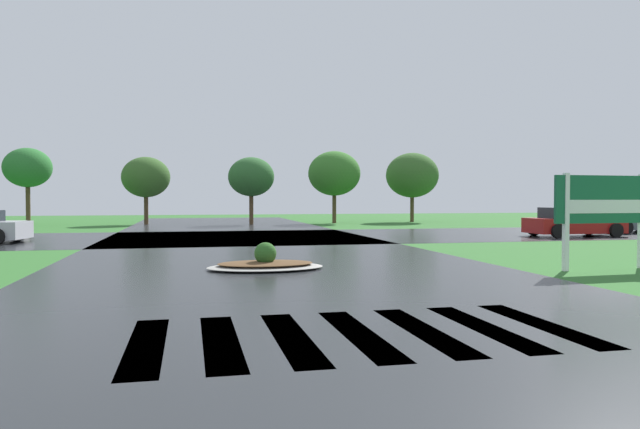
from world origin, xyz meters
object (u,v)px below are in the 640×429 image
object	(u,v)px
car_white_sedan	(632,221)
car_dark_suv	(572,223)
estate_billboard	(605,204)
median_island	(265,264)

from	to	relation	value
car_white_sedan	car_dark_suv	bearing A→B (deg)	-164.15
estate_billboard	car_white_sedan	distance (m)	18.33
estate_billboard	car_dark_suv	size ratio (longest dim) A/B	0.67
median_island	car_dark_suv	distance (m)	18.12
estate_billboard	car_white_sedan	bearing A→B (deg)	-135.03
car_dark_suv	car_white_sedan	size ratio (longest dim) A/B	0.95
estate_billboard	car_dark_suv	bearing A→B (deg)	-125.28
car_dark_suv	car_white_sedan	distance (m)	5.57
median_island	car_white_sedan	distance (m)	23.65
median_island	car_dark_suv	world-z (taller)	car_dark_suv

